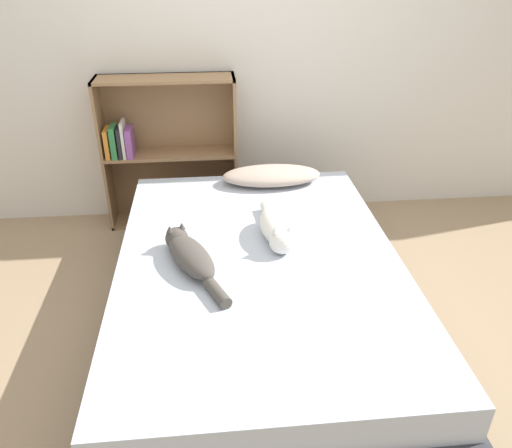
# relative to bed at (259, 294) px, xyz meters

# --- Properties ---
(ground_plane) EXTENTS (8.00, 8.00, 0.00)m
(ground_plane) POSITION_rel_bed_xyz_m (0.00, 0.00, -0.23)
(ground_plane) COLOR #997F60
(wall_back) EXTENTS (8.00, 0.06, 2.50)m
(wall_back) POSITION_rel_bed_xyz_m (0.00, 1.45, 1.02)
(wall_back) COLOR silver
(wall_back) RESTS_ON ground_plane
(bed) EXTENTS (1.44, 2.08, 0.46)m
(bed) POSITION_rel_bed_xyz_m (0.00, 0.00, 0.00)
(bed) COLOR #333338
(bed) RESTS_ON ground_plane
(pillow) EXTENTS (0.64, 0.29, 0.11)m
(pillow) POSITION_rel_bed_xyz_m (0.17, 0.87, 0.29)
(pillow) COLOR #B29E8E
(pillow) RESTS_ON bed
(cat_light) EXTENTS (0.19, 0.54, 0.15)m
(cat_light) POSITION_rel_bed_xyz_m (0.11, 0.16, 0.30)
(cat_light) COLOR white
(cat_light) RESTS_ON bed
(cat_dark) EXTENTS (0.34, 0.59, 0.14)m
(cat_dark) POSITION_rel_bed_xyz_m (-0.34, -0.03, 0.29)
(cat_dark) COLOR #47423D
(cat_dark) RESTS_ON bed
(bookshelf) EXTENTS (0.93, 0.26, 1.07)m
(bookshelf) POSITION_rel_bed_xyz_m (-0.53, 1.32, 0.32)
(bookshelf) COLOR #8E6B47
(bookshelf) RESTS_ON ground_plane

